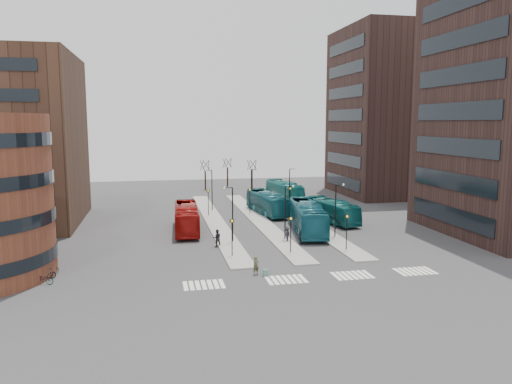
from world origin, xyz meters
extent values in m
plane|color=#303032|center=(0.00, 0.00, 0.00)|extent=(160.00, 160.00, 0.00)
cube|color=gray|center=(-4.00, 30.00, 0.07)|extent=(2.50, 45.00, 0.15)
cube|color=gray|center=(2.00, 30.00, 0.07)|extent=(2.50, 45.00, 0.15)
cube|color=gray|center=(8.00, 30.00, 0.07)|extent=(2.50, 45.00, 0.15)
cube|color=navy|center=(-2.50, 5.29, 0.30)|extent=(0.51, 0.42, 0.59)
imported|color=maroon|center=(-8.07, 24.73, 1.65)|extent=(3.28, 11.92, 3.29)
imported|color=#135462|center=(6.27, 21.29, 1.84)|extent=(5.18, 13.51, 3.67)
imported|color=#13555F|center=(4.18, 34.11, 1.62)|extent=(4.14, 11.91, 3.25)
imported|color=#12595B|center=(11.40, 26.67, 1.52)|extent=(4.21, 11.18, 3.04)
imported|color=#156B69|center=(9.69, 45.23, 1.66)|extent=(3.89, 12.16, 3.33)
imported|color=#45472A|center=(-3.23, 5.85, 0.82)|extent=(0.69, 0.56, 1.63)
imported|color=black|center=(-5.36, 16.42, 0.94)|extent=(0.97, 0.79, 1.89)
imported|color=black|center=(3.79, 15.54, 0.82)|extent=(0.76, 1.04, 1.64)
imported|color=black|center=(2.55, 17.00, 0.85)|extent=(1.20, 1.25, 1.70)
imported|color=gray|center=(-21.00, 6.78, 0.47)|extent=(1.87, 1.08, 0.93)
imported|color=gray|center=(-21.00, 8.10, 0.47)|extent=(1.63, 0.96, 0.94)
imported|color=gray|center=(-21.00, 9.53, 0.41)|extent=(1.64, 1.11, 0.81)
cube|color=silver|center=(-9.50, 4.00, 0.01)|extent=(0.35, 2.40, 0.01)
cube|color=silver|center=(-9.00, 4.00, 0.01)|extent=(0.35, 2.40, 0.01)
cube|color=silver|center=(-8.50, 4.00, 0.01)|extent=(0.35, 2.40, 0.01)
cube|color=silver|center=(-8.00, 4.00, 0.01)|extent=(0.35, 2.40, 0.01)
cube|color=silver|center=(-7.50, 4.00, 0.01)|extent=(0.35, 2.40, 0.01)
cube|color=silver|center=(-7.00, 4.00, 0.01)|extent=(0.35, 2.40, 0.01)
cube|color=silver|center=(-6.50, 4.00, 0.01)|extent=(0.35, 2.40, 0.01)
cube|color=silver|center=(-2.50, 4.00, 0.01)|extent=(0.35, 2.40, 0.01)
cube|color=silver|center=(-2.00, 4.00, 0.01)|extent=(0.35, 2.40, 0.01)
cube|color=silver|center=(-1.50, 4.00, 0.01)|extent=(0.35, 2.40, 0.01)
cube|color=silver|center=(-1.00, 4.00, 0.01)|extent=(0.35, 2.40, 0.01)
cube|color=silver|center=(-0.50, 4.00, 0.01)|extent=(0.35, 2.40, 0.01)
cube|color=silver|center=(0.00, 4.00, 0.01)|extent=(0.35, 2.40, 0.01)
cube|color=silver|center=(0.50, 4.00, 0.01)|extent=(0.35, 2.40, 0.01)
cube|color=silver|center=(3.50, 4.00, 0.01)|extent=(0.35, 2.40, 0.01)
cube|color=silver|center=(4.00, 4.00, 0.01)|extent=(0.35, 2.40, 0.01)
cube|color=silver|center=(4.50, 4.00, 0.01)|extent=(0.35, 2.40, 0.01)
cube|color=silver|center=(5.00, 4.00, 0.01)|extent=(0.35, 2.40, 0.01)
cube|color=silver|center=(5.50, 4.00, 0.01)|extent=(0.35, 2.40, 0.01)
cube|color=silver|center=(6.00, 4.00, 0.01)|extent=(0.35, 2.40, 0.01)
cube|color=silver|center=(6.50, 4.00, 0.01)|extent=(0.35, 2.40, 0.01)
cube|color=silver|center=(9.50, 4.00, 0.01)|extent=(0.35, 2.40, 0.01)
cube|color=silver|center=(10.00, 4.00, 0.01)|extent=(0.35, 2.40, 0.01)
cube|color=silver|center=(10.50, 4.00, 0.01)|extent=(0.35, 2.40, 0.01)
cube|color=silver|center=(11.00, 4.00, 0.01)|extent=(0.35, 2.40, 0.01)
cube|color=silver|center=(11.50, 4.00, 0.01)|extent=(0.35, 2.40, 0.01)
cube|color=silver|center=(12.00, 4.00, 0.01)|extent=(0.35, 2.40, 0.01)
cube|color=silver|center=(12.50, 4.00, 0.01)|extent=(0.35, 2.40, 0.01)
cube|color=black|center=(21.94, 16.00, 2.50)|extent=(0.12, 16.00, 2.00)
cube|color=black|center=(21.94, 16.00, 6.50)|extent=(0.12, 16.00, 2.00)
cube|color=black|center=(21.94, 16.00, 10.50)|extent=(0.12, 16.00, 2.00)
cube|color=black|center=(21.94, 16.00, 14.50)|extent=(0.12, 16.00, 2.00)
cube|color=black|center=(21.94, 16.00, 18.50)|extent=(0.12, 16.00, 2.00)
cube|color=black|center=(21.94, 16.00, 22.50)|extent=(0.12, 16.00, 2.00)
cube|color=black|center=(21.94, 16.00, 26.50)|extent=(0.12, 16.00, 2.00)
cube|color=#311F1B|center=(32.00, 50.00, 15.00)|extent=(20.00, 20.00, 30.00)
cube|color=black|center=(21.94, 50.00, 2.50)|extent=(0.12, 16.00, 2.00)
cube|color=black|center=(21.94, 50.00, 6.50)|extent=(0.12, 16.00, 2.00)
cube|color=black|center=(21.94, 50.00, 10.50)|extent=(0.12, 16.00, 2.00)
cube|color=black|center=(21.94, 50.00, 14.50)|extent=(0.12, 16.00, 2.00)
cube|color=black|center=(21.94, 50.00, 18.50)|extent=(0.12, 16.00, 2.00)
cube|color=black|center=(21.94, 50.00, 22.50)|extent=(0.12, 16.00, 2.00)
cube|color=black|center=(21.94, 50.00, 26.50)|extent=(0.12, 16.00, 2.00)
cylinder|color=black|center=(-4.40, 12.00, 1.90)|extent=(0.10, 0.10, 3.50)
cube|color=black|center=(-4.40, 12.00, 3.65)|extent=(0.45, 0.10, 0.30)
cube|color=yellow|center=(-4.40, 11.94, 3.65)|extent=(0.20, 0.02, 0.20)
cylinder|color=black|center=(-4.40, 34.00, 1.90)|extent=(0.10, 0.10, 3.50)
cube|color=black|center=(-4.40, 34.00, 3.65)|extent=(0.45, 0.10, 0.30)
cube|color=yellow|center=(-4.40, 33.94, 3.65)|extent=(0.20, 0.02, 0.20)
cylinder|color=black|center=(1.60, 12.00, 1.90)|extent=(0.10, 0.10, 3.50)
cube|color=black|center=(1.60, 12.00, 3.65)|extent=(0.45, 0.10, 0.30)
cube|color=yellow|center=(1.60, 11.94, 3.65)|extent=(0.20, 0.02, 0.20)
cylinder|color=black|center=(1.60, 34.00, 1.90)|extent=(0.10, 0.10, 3.50)
cube|color=black|center=(1.60, 34.00, 3.65)|extent=(0.45, 0.10, 0.30)
cube|color=yellow|center=(1.60, 33.94, 3.65)|extent=(0.20, 0.02, 0.20)
cylinder|color=black|center=(7.60, 12.00, 1.90)|extent=(0.10, 0.10, 3.50)
cube|color=black|center=(7.60, 12.00, 3.65)|extent=(0.45, 0.10, 0.30)
cube|color=yellow|center=(7.60, 11.94, 3.65)|extent=(0.20, 0.02, 0.20)
cylinder|color=black|center=(7.60, 34.00, 1.90)|extent=(0.10, 0.10, 3.50)
cube|color=black|center=(7.60, 34.00, 3.65)|extent=(0.45, 0.10, 0.30)
cube|color=yellow|center=(7.60, 33.94, 3.65)|extent=(0.20, 0.02, 0.20)
cylinder|color=black|center=(-3.40, 18.00, 3.15)|extent=(0.14, 0.14, 6.00)
cylinder|color=black|center=(-3.85, 18.00, 6.15)|extent=(0.90, 0.08, 0.08)
sphere|color=silver|center=(-4.30, 18.00, 6.15)|extent=(0.24, 0.24, 0.24)
cylinder|color=black|center=(-3.40, 38.00, 3.15)|extent=(0.14, 0.14, 6.00)
cylinder|color=black|center=(-3.85, 38.00, 6.15)|extent=(0.90, 0.08, 0.08)
sphere|color=silver|center=(-4.30, 38.00, 6.15)|extent=(0.24, 0.24, 0.24)
cylinder|color=black|center=(2.60, 18.00, 3.15)|extent=(0.14, 0.14, 6.00)
cylinder|color=black|center=(3.05, 18.00, 6.15)|extent=(0.90, 0.08, 0.08)
sphere|color=silver|center=(3.50, 18.00, 6.15)|extent=(0.24, 0.24, 0.24)
cylinder|color=black|center=(2.60, 38.00, 3.15)|extent=(0.14, 0.14, 6.00)
cylinder|color=black|center=(3.05, 38.00, 6.15)|extent=(0.90, 0.08, 0.08)
sphere|color=silver|center=(3.50, 38.00, 6.15)|extent=(0.24, 0.24, 0.24)
cylinder|color=black|center=(8.60, 18.00, 3.15)|extent=(0.14, 0.14, 6.00)
cylinder|color=black|center=(9.05, 18.00, 6.15)|extent=(0.90, 0.08, 0.08)
sphere|color=silver|center=(9.50, 18.00, 6.15)|extent=(0.24, 0.24, 0.24)
cylinder|color=black|center=(8.60, 38.00, 3.15)|extent=(0.14, 0.14, 6.00)
cylinder|color=black|center=(9.05, 38.00, 6.15)|extent=(0.90, 0.08, 0.08)
sphere|color=silver|center=(9.50, 38.00, 6.15)|extent=(0.24, 0.24, 0.24)
cylinder|color=black|center=(-2.00, 62.00, 2.00)|extent=(0.30, 0.30, 4.00)
cylinder|color=black|center=(-1.30, 62.00, 4.90)|extent=(0.10, 1.56, 1.95)
cylinder|color=black|center=(-1.78, 62.67, 4.90)|extent=(1.48, 0.59, 1.97)
cylinder|color=black|center=(-2.57, 62.41, 4.90)|extent=(0.90, 1.31, 1.99)
cylinder|color=black|center=(-2.57, 61.59, 4.90)|extent=(0.89, 1.31, 1.99)
cylinder|color=black|center=(-1.79, 61.33, 4.90)|extent=(1.48, 0.58, 1.97)
cylinder|color=black|center=(3.00, 66.00, 2.00)|extent=(0.30, 0.30, 4.00)
cylinder|color=black|center=(3.70, 66.00, 4.90)|extent=(0.10, 1.56, 1.95)
cylinder|color=black|center=(3.22, 66.67, 4.90)|extent=(1.48, 0.59, 1.97)
cylinder|color=black|center=(2.43, 66.41, 4.90)|extent=(0.90, 1.31, 1.99)
cylinder|color=black|center=(2.43, 65.59, 4.90)|extent=(0.89, 1.31, 1.99)
cylinder|color=black|center=(3.21, 65.33, 4.90)|extent=(1.48, 0.58, 1.97)
cylinder|color=black|center=(7.00, 60.00, 2.00)|extent=(0.30, 0.30, 4.00)
cylinder|color=black|center=(7.70, 60.00, 4.90)|extent=(0.10, 1.56, 1.95)
cylinder|color=black|center=(7.22, 60.67, 4.90)|extent=(1.48, 0.59, 1.97)
cylinder|color=black|center=(6.43, 60.41, 4.90)|extent=(0.90, 1.31, 1.99)
cylinder|color=black|center=(6.43, 59.59, 4.90)|extent=(0.89, 1.31, 1.99)
cylinder|color=black|center=(7.21, 59.33, 4.90)|extent=(1.48, 0.58, 1.97)
camera|label=1|loc=(-11.69, -35.63, 13.31)|focal=35.00mm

